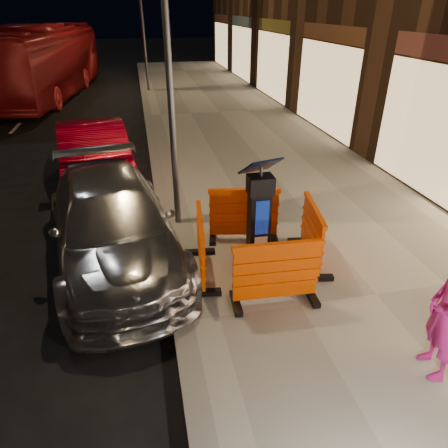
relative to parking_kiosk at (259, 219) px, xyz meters
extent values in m
plane|color=black|center=(-1.40, -1.11, -1.07)|extent=(120.00, 120.00, 0.00)
cube|color=gray|center=(1.60, -1.11, -1.00)|extent=(6.00, 60.00, 0.15)
cube|color=slate|center=(-1.40, -1.11, -1.00)|extent=(0.30, 60.00, 0.15)
cube|color=black|center=(0.00, 0.00, 0.00)|extent=(0.66, 0.66, 1.85)
cube|color=#E74400|center=(0.00, -0.95, -0.41)|extent=(1.35, 0.61, 1.03)
cube|color=#E74400|center=(0.00, 0.95, -0.41)|extent=(1.40, 0.78, 1.03)
cube|color=#E74400|center=(-0.95, 0.00, -0.41)|extent=(0.67, 1.37, 1.03)
cube|color=#E74400|center=(0.95, 0.00, -0.41)|extent=(0.76, 1.40, 1.03)
imported|color=#A3A3A8|center=(-2.36, 1.00, -1.07)|extent=(2.80, 5.22, 1.44)
imported|color=maroon|center=(-2.90, 4.56, -1.07)|extent=(2.23, 4.78, 1.52)
imported|color=maroon|center=(-6.09, 16.92, -1.07)|extent=(4.31, 12.27, 3.35)
cylinder|color=#3F3F44|center=(-1.15, 1.89, 2.08)|extent=(0.12, 0.12, 6.00)
cylinder|color=#3F3F44|center=(-1.15, 16.89, 2.08)|extent=(0.12, 0.12, 6.00)
camera|label=1|loc=(-1.70, -5.42, 2.99)|focal=32.00mm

